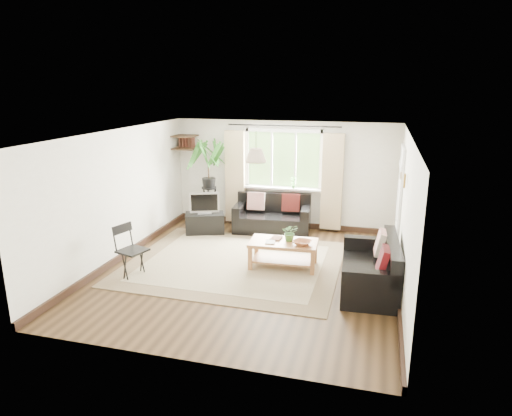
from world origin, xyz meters
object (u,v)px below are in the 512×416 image
(palm_stand, at_px, (209,184))
(coffee_table, at_px, (283,254))
(sofa_back, at_px, (272,215))
(folding_chair, at_px, (133,252))
(sofa_right, at_px, (369,266))
(tv_stand, at_px, (205,223))

(palm_stand, bearing_deg, coffee_table, -42.34)
(sofa_back, xyz_separation_m, folding_chair, (-1.71, -2.99, 0.06))
(coffee_table, xyz_separation_m, folding_chair, (-2.37, -1.07, 0.20))
(sofa_back, relative_size, sofa_right, 0.98)
(coffee_table, bearing_deg, folding_chair, -155.77)
(sofa_back, height_order, tv_stand, sofa_back)
(tv_stand, relative_size, palm_stand, 0.42)
(sofa_back, height_order, coffee_table, sofa_back)
(sofa_right, xyz_separation_m, coffee_table, (-1.50, 0.52, -0.15))
(sofa_back, bearing_deg, palm_stand, 173.79)
(tv_stand, height_order, palm_stand, palm_stand)
(coffee_table, bearing_deg, tv_stand, 144.93)
(sofa_back, height_order, palm_stand, palm_stand)
(palm_stand, bearing_deg, folding_chair, -94.42)
(tv_stand, height_order, folding_chair, folding_chair)
(coffee_table, relative_size, folding_chair, 1.33)
(coffee_table, distance_m, palm_stand, 2.99)
(tv_stand, distance_m, palm_stand, 0.92)
(tv_stand, bearing_deg, sofa_right, -50.56)
(coffee_table, relative_size, palm_stand, 0.60)
(sofa_right, xyz_separation_m, palm_stand, (-3.64, 2.47, 0.60))
(sofa_right, bearing_deg, tv_stand, -122.31)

